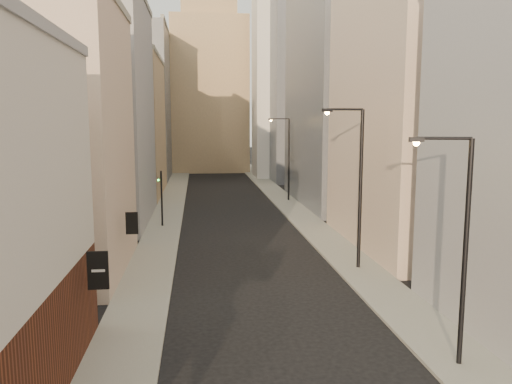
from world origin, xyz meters
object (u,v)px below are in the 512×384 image
white_tower (278,64)px  streetlamp_mid (357,179)px  clock_tower (209,77)px  streetlamp_far (287,154)px  traffic_light_left (161,187)px  streetlamp_near (460,239)px

white_tower → streetlamp_mid: (-3.75, -53.47, -12.88)m
clock_tower → white_tower: clock_tower is taller
streetlamp_far → traffic_light_left: (-13.47, -13.09, -1.95)m
streetlamp_near → traffic_light_left: streetlamp_near is taller
white_tower → streetlamp_mid: white_tower is taller
streetlamp_mid → traffic_light_left: size_ratio=2.01×
streetlamp_far → white_tower: bearing=100.8°
clock_tower → streetlamp_far: size_ratio=4.65×
clock_tower → streetlamp_near: clock_tower is taller
streetlamp_far → clock_tower: bearing=118.8°
clock_tower → white_tower: 17.83m
streetlamp_near → streetlamp_far: size_ratio=0.90×
streetlamp_mid → traffic_light_left: bearing=130.5°
streetlamp_far → traffic_light_left: size_ratio=1.93×
streetlamp_mid → streetlamp_far: bearing=87.4°
streetlamp_near → traffic_light_left: size_ratio=1.74×
streetlamp_near → traffic_light_left: (-12.70, 27.00, -1.40)m
streetlamp_mid → clock_tower: bearing=94.7°
white_tower → traffic_light_left: bearing=-113.0°
streetlamp_mid → streetlamp_near: bearing=-92.3°
traffic_light_left → streetlamp_mid: bearing=120.2°
streetlamp_far → traffic_light_left: 18.88m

